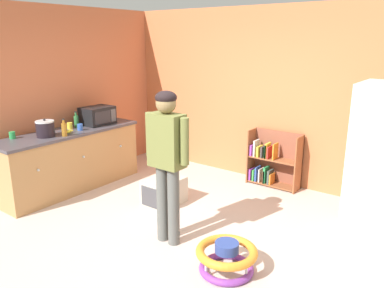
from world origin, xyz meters
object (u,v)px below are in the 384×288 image
at_px(kitchen_counter, 71,160).
at_px(blue_cup, 80,127).
at_px(green_cup, 12,135).
at_px(standing_person, 167,153).
at_px(green_glass_bottle, 76,121).
at_px(banana_bunch, 69,131).
at_px(microwave, 97,116).
at_px(bookshelf, 271,162).
at_px(yellow_cup, 70,126).
at_px(amber_bottle, 64,129).
at_px(pet_carrier, 164,191).
at_px(baby_walker, 227,257).
at_px(crock_pot, 45,129).

relative_size(kitchen_counter, blue_cup, 23.18).
distance_m(green_cup, blue_cup, 0.92).
distance_m(standing_person, green_glass_bottle, 2.37).
relative_size(banana_bunch, green_cup, 1.64).
height_order(microwave, green_cup, microwave).
bearing_deg(bookshelf, yellow_cup, -142.92).
distance_m(bookshelf, banana_bunch, 3.07).
xyz_separation_m(amber_bottle, blue_cup, (-0.12, 0.35, -0.05)).
bearing_deg(green_glass_bottle, pet_carrier, 6.48).
bearing_deg(standing_person, blue_cup, 167.38).
bearing_deg(amber_bottle, baby_walker, -4.63).
bearing_deg(banana_bunch, green_cup, -118.13).
bearing_deg(kitchen_counter, bookshelf, 39.67).
distance_m(microwave, yellow_cup, 0.48).
distance_m(baby_walker, crock_pot, 3.12).
bearing_deg(banana_bunch, standing_person, -7.08).
xyz_separation_m(bookshelf, pet_carrier, (-0.86, -1.54, -0.19)).
bearing_deg(pet_carrier, bookshelf, 60.77).
bearing_deg(bookshelf, baby_walker, -74.11).
bearing_deg(baby_walker, green_glass_bottle, 167.86).
distance_m(green_cup, yellow_cup, 0.84).
relative_size(crock_pot, yellow_cup, 2.65).
xyz_separation_m(baby_walker, banana_bunch, (-2.91, 0.37, 0.77)).
bearing_deg(crock_pot, blue_cup, 82.79).
bearing_deg(standing_person, crock_pot, -178.53).
relative_size(banana_bunch, amber_bottle, 0.63).
bearing_deg(kitchen_counter, amber_bottle, -44.27).
bearing_deg(blue_cup, amber_bottle, -71.31).
bearing_deg(amber_bottle, bookshelf, 45.60).
distance_m(bookshelf, blue_cup, 2.95).
relative_size(baby_walker, microwave, 1.26).
distance_m(bookshelf, yellow_cup, 3.12).
xyz_separation_m(kitchen_counter, pet_carrier, (1.49, 0.41, -0.27)).
distance_m(standing_person, crock_pot, 2.16).
relative_size(baby_walker, blue_cup, 6.36).
height_order(baby_walker, amber_bottle, amber_bottle).
bearing_deg(kitchen_counter, green_cup, -107.14).
distance_m(green_glass_bottle, yellow_cup, 0.14).
bearing_deg(blue_cup, baby_walker, -11.20).
relative_size(kitchen_counter, amber_bottle, 8.95).
relative_size(kitchen_counter, pet_carrier, 3.99).
relative_size(green_glass_bottle, blue_cup, 2.59).
height_order(bookshelf, pet_carrier, bookshelf).
bearing_deg(green_glass_bottle, blue_cup, -24.34).
xyz_separation_m(pet_carrier, blue_cup, (-1.38, -0.28, 0.77)).
relative_size(pet_carrier, green_glass_bottle, 2.24).
bearing_deg(banana_bunch, bookshelf, 42.31).
bearing_deg(baby_walker, kitchen_counter, 171.61).
xyz_separation_m(green_cup, blue_cup, (0.33, 0.86, 0.00)).
relative_size(standing_person, banana_bunch, 10.91).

